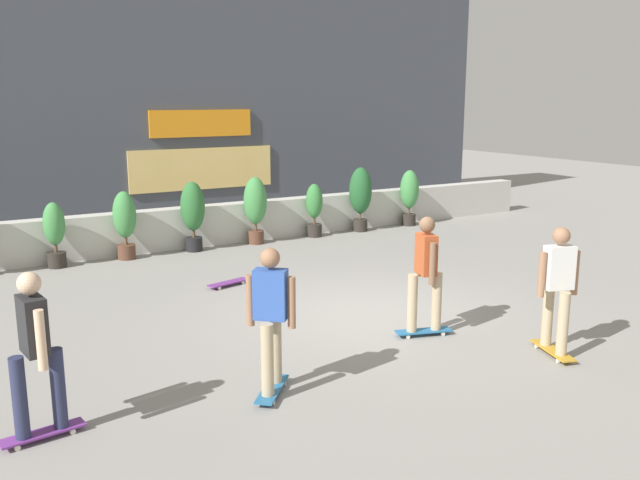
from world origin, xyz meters
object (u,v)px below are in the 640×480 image
(skater_far_right, at_px, (558,285))
(potted_plant_4, at_px, (255,205))
(skater_far_left, at_px, (35,349))
(potted_plant_7, at_px, (409,194))
(skateboard_near_camera, at_px, (229,283))
(potted_plant_3, at_px, (193,211))
(potted_plant_5, at_px, (314,208))
(skater_by_wall_right, at_px, (426,271))
(potted_plant_2, at_px, (125,220))
(skater_by_wall_left, at_px, (271,315))
(potted_plant_1, at_px, (55,232))
(potted_plant_6, at_px, (360,194))

(skater_far_right, bearing_deg, potted_plant_4, 92.91)
(skater_far_left, xyz_separation_m, skater_far_right, (6.06, -1.03, 0.00))
(potted_plant_7, xyz_separation_m, skater_far_right, (-3.97, -8.13, 0.11))
(skateboard_near_camera, bearing_deg, potted_plant_3, 81.29)
(potted_plant_5, relative_size, skater_far_right, 0.75)
(skater_by_wall_right, bearing_deg, skater_far_left, -175.47)
(potted_plant_2, distance_m, skater_by_wall_left, 7.35)
(potted_plant_4, bearing_deg, potted_plant_7, 0.00)
(potted_plant_1, distance_m, skater_by_wall_left, 7.42)
(skater_far_right, distance_m, skateboard_near_camera, 5.74)
(potted_plant_6, bearing_deg, skateboard_near_camera, -148.27)
(potted_plant_4, bearing_deg, skater_far_left, -128.49)
(potted_plant_6, relative_size, skateboard_near_camera, 1.93)
(potted_plant_1, bearing_deg, skater_far_right, -59.84)
(potted_plant_3, relative_size, potted_plant_4, 0.99)
(potted_plant_3, relative_size, potted_plant_7, 1.05)
(potted_plant_4, bearing_deg, potted_plant_1, 180.00)
(potted_plant_7, xyz_separation_m, skater_far_left, (-10.04, -7.11, 0.11))
(skater_by_wall_right, height_order, skater_far_right, same)
(skater_by_wall_right, distance_m, skateboard_near_camera, 4.08)
(potted_plant_3, distance_m, potted_plant_6, 4.34)
(potted_plant_7, bearing_deg, potted_plant_2, 180.00)
(potted_plant_3, distance_m, potted_plant_5, 3.03)
(skater_far_right, relative_size, skater_by_wall_left, 1.00)
(potted_plant_1, height_order, potted_plant_7, potted_plant_7)
(skateboard_near_camera, bearing_deg, potted_plant_7, 25.14)
(potted_plant_1, relative_size, potted_plant_5, 1.02)
(potted_plant_1, relative_size, skateboard_near_camera, 1.57)
(potted_plant_4, height_order, potted_plant_7, potted_plant_4)
(potted_plant_1, height_order, potted_plant_4, potted_plant_4)
(potted_plant_3, height_order, potted_plant_4, potted_plant_4)
(potted_plant_1, relative_size, potted_plant_4, 0.85)
(potted_plant_5, relative_size, potted_plant_7, 0.88)
(potted_plant_4, xyz_separation_m, skater_by_wall_left, (-3.26, -7.34, 0.05))
(potted_plant_1, relative_size, potted_plant_7, 0.90)
(potted_plant_4, bearing_deg, skateboard_near_camera, -123.15)
(potted_plant_2, distance_m, skateboard_near_camera, 3.22)
(skater_by_wall_left, distance_m, skateboard_near_camera, 4.65)
(potted_plant_2, bearing_deg, skater_far_left, -110.84)
(potted_plant_3, distance_m, skater_far_left, 8.24)
(potted_plant_2, height_order, skater_far_right, skater_far_right)
(potted_plant_7, height_order, skater_far_right, skater_far_right)
(potted_plant_5, height_order, skater_by_wall_right, skater_by_wall_right)
(potted_plant_3, xyz_separation_m, skater_by_wall_right, (0.92, -6.70, 0.06))
(skater_far_right, height_order, skater_by_wall_left, same)
(potted_plant_2, xyz_separation_m, potted_plant_5, (4.49, 0.00, -0.11))
(potted_plant_4, bearing_deg, potted_plant_2, 180.00)
(potted_plant_3, xyz_separation_m, skater_far_left, (-4.17, -7.11, 0.06))
(potted_plant_2, distance_m, potted_plant_7, 7.33)
(potted_plant_3, bearing_deg, skater_by_wall_left, -103.61)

